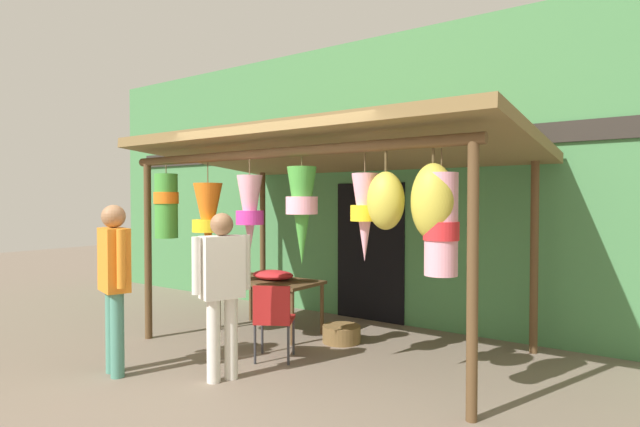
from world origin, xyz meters
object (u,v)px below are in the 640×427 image
Objects in this scene: display_table at (269,285)px; folding_chair at (273,315)px; customer_foreground at (114,274)px; flower_heap_on_table at (273,275)px; wicker_basket_by_table at (342,334)px; vendor_in_orange at (222,282)px.

folding_chair is at bearing -47.12° from display_table.
customer_foreground is (-0.19, -2.14, 0.38)m from display_table.
display_table is 1.62× the size of folding_chair.
folding_chair is (0.80, -0.93, -0.26)m from flower_heap_on_table.
vendor_in_orange reaches higher than wicker_basket_by_table.
display_table is 0.84× the size of vendor_in_orange.
flower_heap_on_table is at bearing -173.45° from wicker_basket_by_table.
flower_heap_on_table is (0.05, 0.03, 0.13)m from display_table.
folding_chair is at bearing 50.09° from customer_foreground.
folding_chair is 1.78× the size of wicker_basket_by_table.
display_table is 0.80× the size of customer_foreground.
flower_heap_on_table is 0.36× the size of customer_foreground.
customer_foreground is at bearing -152.80° from vendor_in_orange.
vendor_in_orange is at bearing 27.20° from customer_foreground.
wicker_basket_by_table is at bearing 61.54° from customer_foreground.
customer_foreground reaches higher than wicker_basket_by_table.
vendor_in_orange reaches higher than display_table.
flower_heap_on_table reaches higher than display_table.
display_table is 1.18m from wicker_basket_by_table.
folding_chair is at bearing 87.25° from vendor_in_orange.
wicker_basket_by_table is 1.98m from vendor_in_orange.
display_table is at bearing -172.35° from wicker_basket_by_table.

